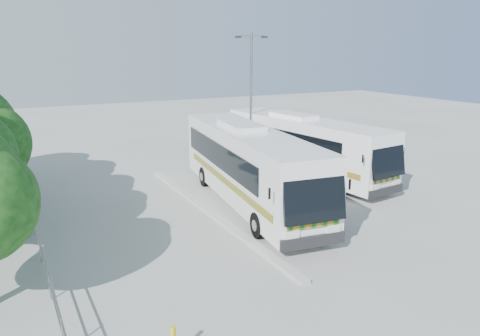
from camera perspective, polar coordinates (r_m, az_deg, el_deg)
ground at (r=22.06m, az=3.85°, el=-6.11°), size 100.00×100.00×0.00m
kerb_divider at (r=22.69m, az=-3.79°, el=-5.30°), size 0.40×16.00×0.15m
railing at (r=22.69m, az=-24.13°, el=-4.82°), size 0.06×22.00×1.00m
coach_main at (r=23.45m, az=1.10°, el=0.47°), size 4.47×13.83×3.77m
coach_adjacent at (r=29.02m, az=7.82°, el=2.81°), size 4.08×12.99×3.54m
lamppost at (r=30.65m, az=1.35°, el=8.92°), size 2.11×0.59×8.65m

